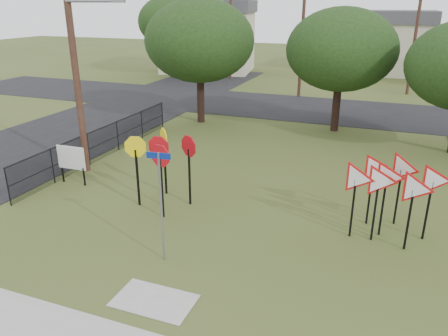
# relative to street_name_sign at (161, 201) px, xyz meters

# --- Properties ---
(ground) EXTENTS (140.00, 140.00, 0.00)m
(ground) POSITION_rel_street_name_sign_xyz_m (0.68, 0.63, -1.85)
(ground) COLOR #3A491B
(street_left) EXTENTS (8.00, 50.00, 0.02)m
(street_left) POSITION_rel_street_name_sign_xyz_m (-11.32, 10.63, -1.84)
(street_left) COLOR black
(street_left) RESTS_ON ground
(street_far) EXTENTS (60.00, 8.00, 0.02)m
(street_far) POSITION_rel_street_name_sign_xyz_m (0.68, 20.63, -1.84)
(street_far) COLOR black
(street_far) RESTS_ON ground
(curb_pad) EXTENTS (2.00, 1.20, 0.02)m
(curb_pad) POSITION_rel_street_name_sign_xyz_m (0.68, -1.77, -1.84)
(curb_pad) COLOR #9E9D95
(curb_pad) RESTS_ON ground
(street_name_sign) EXTENTS (0.67, 0.11, 3.26)m
(street_name_sign) POSITION_rel_street_name_sign_xyz_m (0.00, 0.00, 0.00)
(street_name_sign) COLOR gray
(street_name_sign) RESTS_ON ground
(stop_sign_cluster) EXTENTS (2.47, 2.20, 2.64)m
(stop_sign_cluster) POSITION_rel_street_name_sign_xyz_m (-1.75, 3.25, 0.09)
(stop_sign_cluster) COLOR black
(stop_sign_cluster) RESTS_ON ground
(yield_sign_cluster) EXTENTS (3.26, 1.93, 2.55)m
(yield_sign_cluster) POSITION_rel_street_name_sign_xyz_m (5.86, 3.79, 0.02)
(yield_sign_cluster) COLOR black
(yield_sign_cluster) RESTS_ON ground
(info_board) EXTENTS (1.28, 0.08, 1.60)m
(info_board) POSITION_rel_street_name_sign_xyz_m (-6.15, 3.67, -0.79)
(info_board) COLOR black
(info_board) RESTS_ON ground
(utility_pole_main) EXTENTS (3.55, 0.33, 10.00)m
(utility_pole_main) POSITION_rel_street_name_sign_xyz_m (-6.56, 5.12, 3.36)
(utility_pole_main) COLOR #4B2E22
(utility_pole_main) RESTS_ON ground
(far_pole_a) EXTENTS (1.40, 0.24, 9.00)m
(far_pole_a) POSITION_rel_street_name_sign_xyz_m (-1.32, 24.63, 2.75)
(far_pole_a) COLOR #4B2E22
(far_pole_a) RESTS_ON ground
(far_pole_b) EXTENTS (1.40, 0.24, 8.50)m
(far_pole_b) POSITION_rel_street_name_sign_xyz_m (6.68, 28.63, 2.50)
(far_pole_b) COLOR #4B2E22
(far_pole_b) RESTS_ON ground
(far_pole_c) EXTENTS (1.40, 0.24, 9.00)m
(far_pole_c) POSITION_rel_street_name_sign_xyz_m (-9.32, 30.63, 2.75)
(far_pole_c) COLOR #4B2E22
(far_pole_c) RESTS_ON ground
(fence_run) EXTENTS (0.05, 11.55, 1.50)m
(fence_run) POSITION_rel_street_name_sign_xyz_m (-6.92, 6.88, -1.07)
(fence_run) COLOR black
(fence_run) RESTS_ON ground
(house_left) EXTENTS (10.58, 8.88, 7.20)m
(house_left) POSITION_rel_street_name_sign_xyz_m (-13.32, 34.63, 1.80)
(house_left) COLOR beige
(house_left) RESTS_ON ground
(house_mid) EXTENTS (8.40, 8.40, 6.20)m
(house_mid) POSITION_rel_street_name_sign_xyz_m (4.68, 40.63, 1.30)
(house_mid) COLOR beige
(house_mid) RESTS_ON ground
(tree_near_left) EXTENTS (6.40, 6.40, 7.27)m
(tree_near_left) POSITION_rel_street_name_sign_xyz_m (-5.32, 14.63, 3.00)
(tree_near_left) COLOR black
(tree_near_left) RESTS_ON ground
(tree_near_mid) EXTENTS (6.00, 6.00, 6.80)m
(tree_near_mid) POSITION_rel_street_name_sign_xyz_m (2.68, 15.63, 2.69)
(tree_near_mid) COLOR black
(tree_near_mid) RESTS_ON ground
(tree_far_left) EXTENTS (6.80, 6.80, 7.73)m
(tree_far_left) POSITION_rel_street_name_sign_xyz_m (-15.32, 30.63, 3.32)
(tree_far_left) COLOR black
(tree_far_left) RESTS_ON ground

